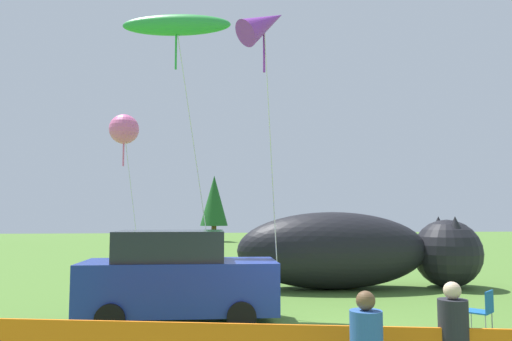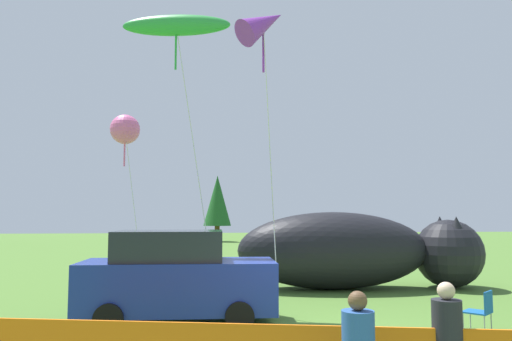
{
  "view_description": "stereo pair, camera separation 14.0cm",
  "coord_description": "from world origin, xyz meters",
  "px_view_note": "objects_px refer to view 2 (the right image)",
  "views": [
    {
      "loc": [
        -2.29,
        -9.61,
        2.42
      ],
      "look_at": [
        -0.52,
        5.02,
        3.74
      ],
      "focal_mm": 35.0,
      "sensor_mm": 36.0,
      "label": 1
    },
    {
      "loc": [
        -2.16,
        -9.62,
        2.42
      ],
      "look_at": [
        -0.52,
        5.02,
        3.74
      ],
      "focal_mm": 35.0,
      "sensor_mm": 36.0,
      "label": 2
    }
  ],
  "objects_px": {
    "parked_car": "(176,277)",
    "kite_pink_octopus": "(125,130)",
    "inflatable_cat": "(357,253)",
    "kite_green_fish": "(176,26)",
    "kite_purple_delta": "(263,25)",
    "folding_chair": "(482,309)"
  },
  "relations": [
    {
      "from": "parked_car",
      "to": "kite_pink_octopus",
      "type": "height_order",
      "value": "kite_pink_octopus"
    },
    {
      "from": "inflatable_cat",
      "to": "kite_pink_octopus",
      "type": "distance_m",
      "value": 9.02
    },
    {
      "from": "parked_car",
      "to": "kite_green_fish",
      "type": "relative_size",
      "value": 0.53
    },
    {
      "from": "kite_pink_octopus",
      "to": "kite_purple_delta",
      "type": "height_order",
      "value": "kite_purple_delta"
    },
    {
      "from": "inflatable_cat",
      "to": "parked_car",
      "type": "bearing_deg",
      "value": -138.81
    },
    {
      "from": "parked_car",
      "to": "kite_pink_octopus",
      "type": "bearing_deg",
      "value": 111.1
    },
    {
      "from": "inflatable_cat",
      "to": "kite_green_fish",
      "type": "xyz_separation_m",
      "value": [
        -5.92,
        -2.14,
        6.68
      ]
    },
    {
      "from": "parked_car",
      "to": "kite_green_fish",
      "type": "bearing_deg",
      "value": 96.77
    },
    {
      "from": "parked_car",
      "to": "kite_pink_octopus",
      "type": "distance_m",
      "value": 7.78
    },
    {
      "from": "parked_car",
      "to": "inflatable_cat",
      "type": "height_order",
      "value": "inflatable_cat"
    },
    {
      "from": "kite_green_fish",
      "to": "folding_chair",
      "type": "bearing_deg",
      "value": -32.88
    },
    {
      "from": "kite_purple_delta",
      "to": "kite_green_fish",
      "type": "height_order",
      "value": "kite_green_fish"
    },
    {
      "from": "kite_green_fish",
      "to": "inflatable_cat",
      "type": "bearing_deg",
      "value": 19.87
    },
    {
      "from": "kite_purple_delta",
      "to": "kite_green_fish",
      "type": "xyz_separation_m",
      "value": [
        -2.34,
        1.51,
        0.45
      ]
    },
    {
      "from": "parked_car",
      "to": "kite_green_fish",
      "type": "distance_m",
      "value": 7.28
    },
    {
      "from": "parked_car",
      "to": "kite_purple_delta",
      "type": "distance_m",
      "value": 6.8
    },
    {
      "from": "inflatable_cat",
      "to": "kite_purple_delta",
      "type": "distance_m",
      "value": 8.07
    },
    {
      "from": "folding_chair",
      "to": "kite_green_fish",
      "type": "distance_m",
      "value": 10.68
    },
    {
      "from": "kite_purple_delta",
      "to": "folding_chair",
      "type": "bearing_deg",
      "value": -32.89
    },
    {
      "from": "inflatable_cat",
      "to": "kite_purple_delta",
      "type": "height_order",
      "value": "kite_purple_delta"
    },
    {
      "from": "kite_pink_octopus",
      "to": "folding_chair",
      "type": "bearing_deg",
      "value": -42.71
    },
    {
      "from": "kite_purple_delta",
      "to": "parked_car",
      "type": "bearing_deg",
      "value": -155.03
    }
  ]
}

